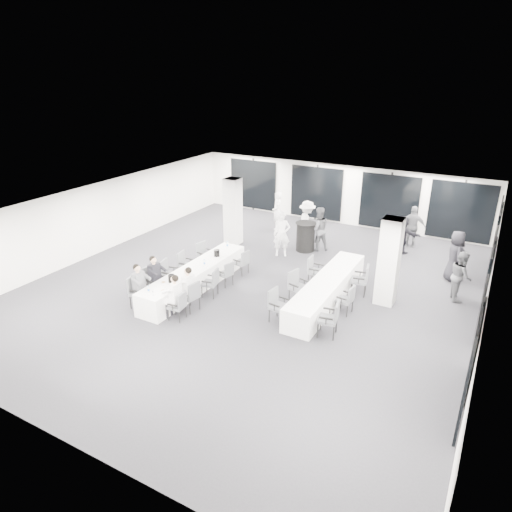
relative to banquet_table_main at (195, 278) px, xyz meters
The scene contains 43 objects.
room 3.52m from the banquet_table_main, 40.81° to the left, with size 14.04×16.04×2.84m.
column_left 4.56m from the banquet_table_main, 104.76° to the left, with size 0.60×0.60×2.80m, color silver.
column_right 6.31m from the banquet_table_main, 19.63° to the left, with size 0.60×0.60×2.80m, color silver.
banquet_table_main is the anchor object (origin of this frame).
banquet_table_side 4.40m from the banquet_table_main, 17.10° to the left, with size 0.90×5.00×0.75m, color white.
cocktail_table 5.34m from the banquet_table_main, 69.41° to the left, with size 0.85×0.85×1.18m.
chair_main_left_near 2.10m from the banquet_table_main, 113.57° to the right, with size 0.61×0.64×1.01m.
chair_main_left_second 1.43m from the banquet_table_main, 126.30° to the right, with size 0.61×0.65×1.03m.
chair_main_left_mid 0.94m from the banquet_table_main, 154.94° to the right, with size 0.58×0.61×0.98m.
chair_main_left_fourth 1.00m from the banquet_table_main, 147.34° to the left, with size 0.54×0.58×0.95m.
chair_main_left_far 1.89m from the banquet_table_main, 116.15° to the left, with size 0.56×0.59×0.93m.
chair_main_right_near 2.12m from the banquet_table_main, 66.95° to the right, with size 0.50×0.54×0.90m.
chair_main_right_second 1.58m from the banquet_table_main, 58.01° to the right, with size 0.57×0.61×0.97m.
chair_main_right_mid 0.88m from the banquet_table_main, 14.97° to the right, with size 0.56×0.59×0.94m.
chair_main_right_fourth 1.07m from the banquet_table_main, 39.48° to the left, with size 0.53×0.55×0.86m.
chair_main_right_far 1.93m from the banquet_table_main, 64.52° to the left, with size 0.52×0.56×0.91m.
chair_side_left_near 3.43m from the banquet_table_main, 10.12° to the right, with size 0.56×0.61×1.00m.
chair_side_left_mid 3.47m from the banquet_table_main, 13.60° to the left, with size 0.63×0.65×1.02m.
chair_side_left_far 4.05m from the banquet_table_main, 33.67° to the left, with size 0.53×0.58×0.98m.
chair_side_right_near 5.09m from the banquet_table_main, ahead, with size 0.61×0.65×1.04m.
chair_side_right_mid 5.10m from the banquet_table_main, ahead, with size 0.50×0.55×0.91m.
chair_side_right_far 5.54m from the banquet_table_main, 24.22° to the left, with size 0.61×0.64×1.02m.
seated_guest_a 2.06m from the banquet_table_main, 109.40° to the right, with size 0.50×0.38×1.44m.
seated_guest_b 1.41m from the banquet_table_main, 119.93° to the right, with size 0.50×0.38×1.44m.
seated_guest_c 2.11m from the banquet_table_main, 71.15° to the right, with size 0.50×0.38×1.44m.
seated_guest_d 1.54m from the banquet_table_main, 63.19° to the right, with size 0.50×0.38×1.44m.
standing_guest_a 4.29m from the banquet_table_main, 72.70° to the left, with size 0.74×0.60×2.04m, color white.
standing_guest_b 5.81m from the banquet_table_main, 66.53° to the left, with size 0.99×0.60×2.06m, color #505257.
standing_guest_c 6.05m from the banquet_table_main, 74.77° to the left, with size 1.35×0.69×2.08m, color white.
standing_guest_d 9.39m from the banquet_table_main, 53.53° to the left, with size 1.17×0.65×1.98m, color #505257.
standing_guest_e 9.00m from the banquet_table_main, 33.21° to the left, with size 0.99×0.60×2.05m, color black.
standing_guest_f 8.54m from the banquet_table_main, 51.23° to the left, with size 1.60×0.61×1.74m, color black.
standing_guest_g 6.65m from the banquet_table_main, 91.93° to the left, with size 0.75×0.61×2.06m, color white.
standing_guest_h 8.62m from the banquet_table_main, 23.77° to the left, with size 0.89×0.54×1.85m, color #505257.
ice_bucket_near 1.33m from the banquet_table_main, 89.19° to the right, with size 0.21×0.21×0.24m, color black.
ice_bucket_far 1.31m from the banquet_table_main, 86.01° to the left, with size 0.21×0.21×0.24m, color black.
water_bottle_a 2.17m from the banquet_table_main, 93.77° to the right, with size 0.06×0.06×0.19m, color silver.
water_bottle_b 0.61m from the banquet_table_main, 65.80° to the left, with size 0.06×0.06×0.20m, color silver.
water_bottle_c 2.19m from the banquet_table_main, 91.47° to the left, with size 0.07×0.07×0.22m, color silver.
plate_a 1.46m from the banquet_table_main, 97.23° to the right, with size 0.18×0.18×0.03m.
plate_b 1.90m from the banquet_table_main, 84.45° to the right, with size 0.18×0.18×0.03m.
plate_c 0.64m from the banquet_table_main, 85.45° to the right, with size 0.19×0.19×0.03m.
wine_glass 2.28m from the banquet_table_main, 86.80° to the right, with size 0.07×0.07×0.17m.
Camera 1 is at (6.86, -12.29, 6.92)m, focal length 32.00 mm.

